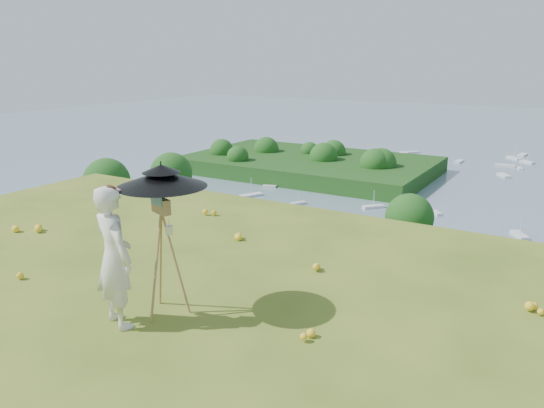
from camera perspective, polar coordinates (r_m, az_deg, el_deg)
The scene contains 11 objects.
ground at distance 6.69m, azimuth -24.22°, elevation -14.39°, with size 14.00×14.00×0.00m, color #4F641C.
shoreline_tier at distance 87.55m, azimuth 24.88°, elevation -12.77°, with size 170.00×28.00×8.00m, color #74695D.
peninsula at distance 180.12m, azimuth 4.08°, elevation 5.03°, with size 90.00×60.00×12.00m, color #16360E, non-canonical shape.
slope_trees at distance 42.54m, azimuth 21.56°, elevation -11.09°, with size 110.00×50.00×6.00m, color #1B4F17, non-canonical shape.
harbor_town at distance 84.85m, azimuth 25.37°, elevation -8.87°, with size 110.00×22.00×5.00m, color beige, non-canonical shape.
moored_boats at distance 169.13m, azimuth 24.25°, elevation 1.41°, with size 140.00×140.00×0.70m, color silver, non-canonical shape.
wildflowers at distance 6.79m, azimuth -22.52°, elevation -13.19°, with size 10.00×10.50×0.12m, color yellow, non-canonical shape.
painter at distance 6.64m, azimuth -16.61°, elevation -5.48°, with size 0.64×0.42×1.76m, color white.
field_easel at distance 6.81m, azimuth -11.58°, elevation -5.06°, with size 0.63×0.63×1.66m, color #A87F46, non-canonical shape.
sun_umbrella at distance 6.58m, azimuth -11.75°, elevation 1.90°, with size 1.11×1.11×0.61m, color black, non-canonical shape.
painter_cap at distance 6.40m, azimuth -17.18°, elevation 1.50°, with size 0.20×0.24×0.10m, color #D97782, non-canonical shape.
Camera 1 is at (4.99, -3.14, 3.17)m, focal length 35.00 mm.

